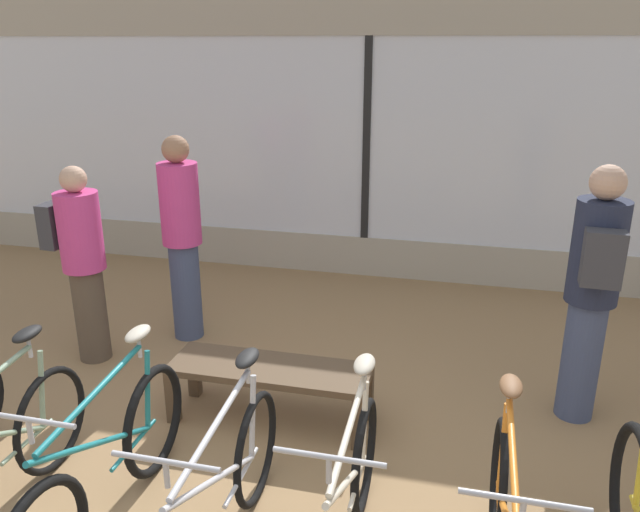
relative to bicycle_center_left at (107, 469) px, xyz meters
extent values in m
cube|color=#B2A893|center=(0.68, 4.23, -0.16)|extent=(12.00, 0.08, 0.45)
cube|color=white|center=(0.68, 4.23, 1.14)|extent=(12.00, 0.04, 2.15)
cube|color=#B2A893|center=(0.68, 4.23, 2.52)|extent=(12.00, 0.08, 0.60)
cube|color=black|center=(0.68, 4.20, 1.14)|extent=(0.08, 0.02, 2.15)
torus|color=black|center=(-0.63, 0.39, -0.05)|extent=(0.04, 0.67, 0.67)
cylinder|color=gray|center=(-0.63, 0.35, 0.19)|extent=(0.03, 0.11, 0.49)
cylinder|color=gray|center=(-0.63, 0.17, -0.05)|extent=(0.03, 0.44, 0.03)
cylinder|color=#B2B2B7|center=(-0.63, 0.31, 0.50)|extent=(0.02, 0.02, 0.14)
ellipsoid|color=black|center=(-0.63, 0.31, 0.58)|extent=(0.11, 0.22, 0.06)
torus|color=black|center=(0.00, 0.52, -0.04)|extent=(0.05, 0.69, 0.69)
cylinder|color=#1E7A7F|center=(0.00, -0.05, 0.20)|extent=(0.03, 1.01, 0.51)
cylinder|color=#1E7A7F|center=(0.00, 0.48, 0.20)|extent=(0.03, 0.11, 0.49)
cylinder|color=#1E7A7F|center=(0.00, -0.02, 0.48)|extent=(0.03, 0.94, 0.10)
cylinder|color=#1E7A7F|center=(0.00, 0.28, -0.04)|extent=(0.03, 0.49, 0.03)
cylinder|color=#B2B2B7|center=(0.00, 0.44, 0.51)|extent=(0.02, 0.02, 0.14)
ellipsoid|color=#B2A893|center=(0.00, 0.44, 0.59)|extent=(0.11, 0.22, 0.06)
cylinder|color=#B2B2B7|center=(0.00, -0.49, 0.57)|extent=(0.02, 0.02, 0.12)
cylinder|color=#ADADB2|center=(0.00, -0.49, 0.63)|extent=(0.46, 0.02, 0.02)
torus|color=black|center=(0.70, 0.42, -0.05)|extent=(0.04, 0.66, 0.66)
cylinder|color=#BCBCC1|center=(0.70, -0.16, 0.19)|extent=(0.03, 1.01, 0.51)
cylinder|color=#BCBCC1|center=(0.70, 0.38, 0.19)|extent=(0.03, 0.11, 0.49)
cylinder|color=#BCBCC1|center=(0.70, -0.13, 0.46)|extent=(0.03, 0.94, 0.10)
cylinder|color=#BCBCC1|center=(0.70, 0.18, -0.05)|extent=(0.03, 0.49, 0.03)
cylinder|color=#B2B2B7|center=(0.70, 0.34, 0.50)|extent=(0.02, 0.02, 0.14)
ellipsoid|color=black|center=(0.70, 0.34, 0.58)|extent=(0.11, 0.22, 0.06)
cylinder|color=#B2B2B7|center=(0.70, -0.60, 0.56)|extent=(0.02, 0.02, 0.12)
cylinder|color=#ADADB2|center=(0.70, -0.60, 0.62)|extent=(0.46, 0.02, 0.02)
torus|color=black|center=(1.31, 0.51, -0.06)|extent=(0.05, 0.65, 0.65)
cylinder|color=beige|center=(1.31, -0.02, 0.18)|extent=(0.03, 0.92, 0.51)
cylinder|color=beige|center=(1.31, 0.47, 0.18)|extent=(0.03, 0.11, 0.49)
cylinder|color=beige|center=(1.31, 0.01, 0.46)|extent=(0.03, 0.85, 0.10)
cylinder|color=beige|center=(1.31, 0.29, -0.06)|extent=(0.03, 0.44, 0.03)
cylinder|color=#B2B2B7|center=(1.31, 0.43, 0.49)|extent=(0.02, 0.02, 0.14)
ellipsoid|color=#B2A893|center=(1.31, 0.43, 0.57)|extent=(0.11, 0.22, 0.06)
cylinder|color=#B2B2B7|center=(1.31, -0.42, 0.55)|extent=(0.02, 0.02, 0.12)
cylinder|color=#ADADB2|center=(1.31, -0.42, 0.61)|extent=(0.46, 0.02, 0.02)
torus|color=black|center=(2.04, 0.44, -0.04)|extent=(0.04, 0.68, 0.68)
cylinder|color=orange|center=(2.04, 0.40, 0.20)|extent=(0.03, 0.11, 0.49)
cylinder|color=orange|center=(2.04, -0.07, 0.47)|extent=(0.03, 0.87, 0.10)
cylinder|color=orange|center=(2.04, 0.22, -0.04)|extent=(0.03, 0.45, 0.03)
cylinder|color=#B2B2B7|center=(2.04, 0.36, 0.51)|extent=(0.02, 0.02, 0.14)
ellipsoid|color=brown|center=(2.04, 0.36, 0.59)|extent=(0.11, 0.22, 0.06)
cylinder|color=#ADADB2|center=(2.04, -0.50, 0.63)|extent=(0.46, 0.02, 0.02)
torus|color=black|center=(2.69, 0.44, -0.01)|extent=(0.06, 0.75, 0.75)
cube|color=brown|center=(0.53, 1.20, 0.02)|extent=(1.40, 0.44, 0.05)
cube|color=brown|center=(-0.13, 1.02, -0.19)|extent=(0.08, 0.08, 0.38)
cube|color=brown|center=(1.19, 1.02, -0.19)|extent=(0.08, 0.08, 0.38)
cube|color=brown|center=(-0.13, 1.38, -0.19)|extent=(0.08, 0.08, 0.38)
cube|color=brown|center=(1.19, 1.38, -0.19)|extent=(0.08, 0.08, 0.38)
cylinder|color=brown|center=(-1.20, 1.73, 0.02)|extent=(0.28, 0.28, 0.80)
cylinder|color=#D13D84|center=(-1.20, 1.73, 0.74)|extent=(0.36, 0.36, 0.64)
sphere|color=tan|center=(-1.20, 1.73, 1.16)|extent=(0.21, 0.21, 0.21)
cube|color=#38383D|center=(-1.44, 1.74, 0.77)|extent=(0.16, 0.25, 0.36)
cylinder|color=#424C6B|center=(2.63, 1.77, 0.06)|extent=(0.27, 0.27, 0.89)
cylinder|color=#23283D|center=(2.63, 1.77, 0.86)|extent=(0.36, 0.36, 0.70)
sphere|color=tan|center=(2.63, 1.77, 1.32)|extent=(0.23, 0.23, 0.23)
cube|color=#38383D|center=(2.62, 1.53, 0.89)|extent=(0.25, 0.15, 0.36)
cylinder|color=#424C6B|center=(-0.61, 2.30, 0.06)|extent=(0.37, 0.37, 0.89)
cylinder|color=#D13D84|center=(-0.61, 2.30, 0.86)|extent=(0.48, 0.48, 0.70)
sphere|color=#9E7051|center=(-0.61, 2.30, 1.32)|extent=(0.23, 0.23, 0.23)
camera|label=1|loc=(1.76, -2.43, 2.18)|focal=35.00mm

